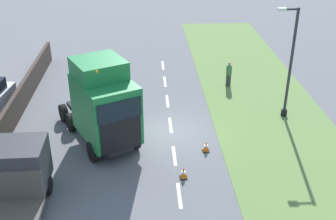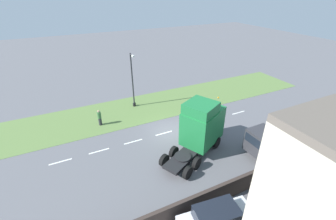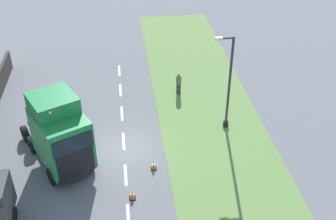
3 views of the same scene
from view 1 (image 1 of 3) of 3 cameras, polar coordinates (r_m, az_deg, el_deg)
The scene contains 10 objects.
ground_plane at distance 23.74m, azimuth 0.43°, elevation -2.89°, with size 120.00×120.00×0.00m, color slate.
grass_verge at distance 24.81m, azimuth 14.41°, elevation -2.39°, with size 7.00×44.00×0.01m.
lane_markings at distance 24.35m, azimuth 0.33°, elevation -2.06°, with size 0.16×21.00×0.00m.
boundary_wall at distance 24.55m, azimuth -21.03°, elevation -1.74°, with size 0.25×24.00×1.53m.
lorry_cab at distance 21.65m, azimuth -8.75°, elevation 0.70°, with size 5.07×6.76×4.85m.
flatbed_truck at distance 18.96m, azimuth -19.50°, elevation -8.36°, with size 2.28×5.96×2.57m.
lamp_post at distance 25.10m, azimuth 16.04°, elevation 5.24°, with size 1.30×0.36×6.54m.
pedestrian at distance 29.35m, azimuth 8.23°, elevation 4.80°, with size 0.39×0.39×1.76m.
traffic_cone_lead at distance 21.90m, azimuth 5.17°, elevation -4.97°, with size 0.36×0.36×0.58m.
traffic_cone_trailing at distance 19.90m, azimuth 2.11°, elevation -8.53°, with size 0.36×0.36×0.58m.
Camera 1 is at (1.34, 20.51, 11.88)m, focal length 45.00 mm.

